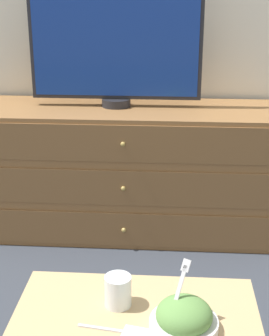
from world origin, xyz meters
name	(u,v)px	position (x,y,z in m)	size (l,w,h in m)	color
ground_plane	(131,207)	(0.00, 0.00, 0.00)	(12.00, 12.00, 0.00)	#383D47
dresser	(127,170)	(0.00, -0.28, 0.35)	(1.66, 0.52, 0.70)	olive
tv	(116,41)	(-0.06, -0.25, 1.05)	(0.89, 0.15, 0.67)	#232328
coffee_table	(136,336)	(0.14, -1.65, 0.33)	(0.74, 0.45, 0.41)	tan
takeout_bowl	(184,318)	(0.28, -1.69, 0.44)	(0.20, 0.20, 0.20)	silver
drink_cup	(118,293)	(0.08, -1.59, 0.45)	(0.08, 0.08, 0.10)	beige
knife	(107,329)	(0.06, -1.71, 0.41)	(0.17, 0.04, 0.01)	silver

